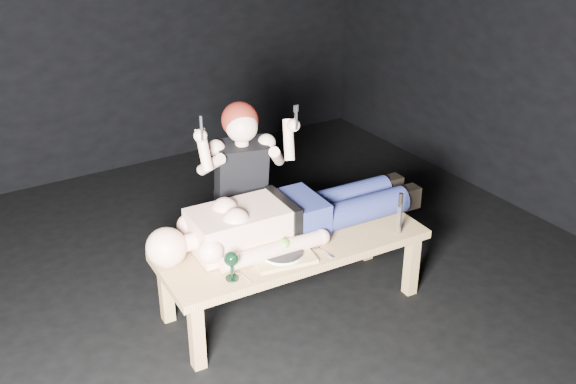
# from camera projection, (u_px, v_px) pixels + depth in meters

# --- Properties ---
(ground) EXTENTS (5.00, 5.00, 0.00)m
(ground) POSITION_uv_depth(u_px,v_px,m) (245.00, 319.00, 3.98)
(ground) COLOR black
(ground) RESTS_ON ground
(table) EXTENTS (1.60, 0.67, 0.45)m
(table) POSITION_uv_depth(u_px,v_px,m) (292.00, 274.00, 4.00)
(table) COLOR tan
(table) RESTS_ON ground
(lying_man) EXTENTS (1.73, 0.60, 0.29)m
(lying_man) POSITION_uv_depth(u_px,v_px,m) (292.00, 210.00, 3.94)
(lying_man) COLOR beige
(lying_man) RESTS_ON table
(kneeling_woman) EXTENTS (0.82, 0.87, 1.23)m
(kneeling_woman) POSITION_uv_depth(u_px,v_px,m) (239.00, 186.00, 4.19)
(kneeling_woman) COLOR black
(kneeling_woman) RESTS_ON ground
(serving_tray) EXTENTS (0.38, 0.30, 0.02)m
(serving_tray) POSITION_uv_depth(u_px,v_px,m) (282.00, 256.00, 3.74)
(serving_tray) COLOR tan
(serving_tray) RESTS_ON table
(plate) EXTENTS (0.26, 0.26, 0.02)m
(plate) POSITION_uv_depth(u_px,v_px,m) (282.00, 254.00, 3.73)
(plate) COLOR white
(plate) RESTS_ON serving_tray
(apple) EXTENTS (0.07, 0.07, 0.07)m
(apple) POSITION_uv_depth(u_px,v_px,m) (284.00, 245.00, 3.73)
(apple) COLOR #51941C
(apple) RESTS_ON plate
(goblet) EXTENTS (0.08, 0.08, 0.17)m
(goblet) POSITION_uv_depth(u_px,v_px,m) (232.00, 266.00, 3.52)
(goblet) COLOR black
(goblet) RESTS_ON table
(fork_flat) EXTENTS (0.02, 0.17, 0.01)m
(fork_flat) POSITION_uv_depth(u_px,v_px,m) (243.00, 276.00, 3.57)
(fork_flat) COLOR #B2B2B7
(fork_flat) RESTS_ON table
(knife_flat) EXTENTS (0.04, 0.17, 0.01)m
(knife_flat) POSITION_uv_depth(u_px,v_px,m) (324.00, 252.00, 3.80)
(knife_flat) COLOR #B2B2B7
(knife_flat) RESTS_ON table
(spoon_flat) EXTENTS (0.09, 0.16, 0.01)m
(spoon_flat) POSITION_uv_depth(u_px,v_px,m) (305.00, 246.00, 3.86)
(spoon_flat) COLOR #B2B2B7
(spoon_flat) RESTS_ON table
(carving_knife) EXTENTS (0.04, 0.04, 0.27)m
(carving_knife) POSITION_uv_depth(u_px,v_px,m) (400.00, 214.00, 3.93)
(carving_knife) COLOR #B2B2B7
(carving_knife) RESTS_ON table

